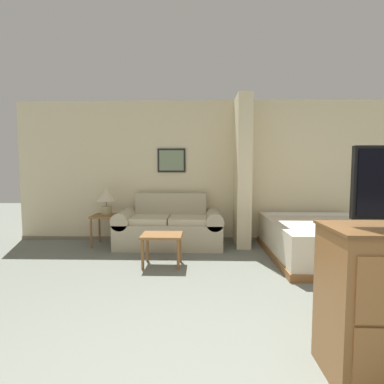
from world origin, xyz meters
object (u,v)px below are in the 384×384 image
(couch, at_px, (170,227))
(table_lamp, at_px, (106,197))
(coffee_table, at_px, (162,239))
(bed, at_px, (325,239))

(couch, height_order, table_lamp, table_lamp)
(coffee_table, xyz_separation_m, bed, (2.43, 0.42, -0.09))
(couch, bearing_deg, coffee_table, -89.97)
(table_lamp, relative_size, bed, 0.24)
(bed, bearing_deg, table_lamp, 169.64)
(coffee_table, relative_size, table_lamp, 1.16)
(couch, height_order, coffee_table, couch)
(couch, relative_size, bed, 0.90)
(table_lamp, bearing_deg, coffee_table, -43.79)
(coffee_table, bearing_deg, table_lamp, 136.21)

